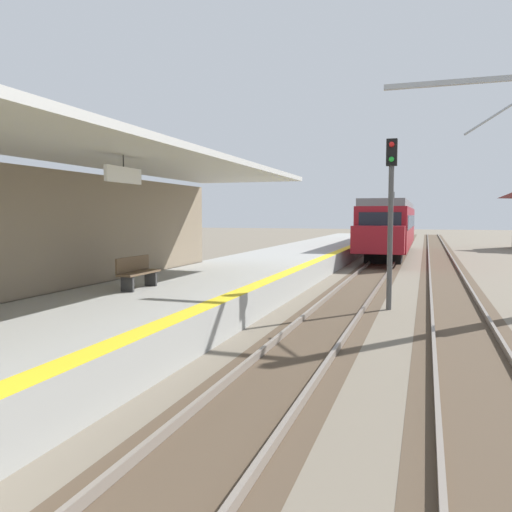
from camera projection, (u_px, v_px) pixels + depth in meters
station_platform at (229, 282)px, 18.89m from camera, size 5.00×80.00×0.91m
track_pair_nearest_platform at (363, 284)px, 21.33m from camera, size 2.34×120.00×0.16m
track_pair_middle at (450, 288)px, 20.26m from camera, size 2.34×120.00×0.16m
approaching_train at (390, 226)px, 36.66m from camera, size 2.93×19.60×4.76m
rail_signal_post at (391, 206)px, 15.57m from camera, size 0.32×0.34×5.20m
platform_bench at (137, 271)px, 13.99m from camera, size 0.45×1.60×0.88m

